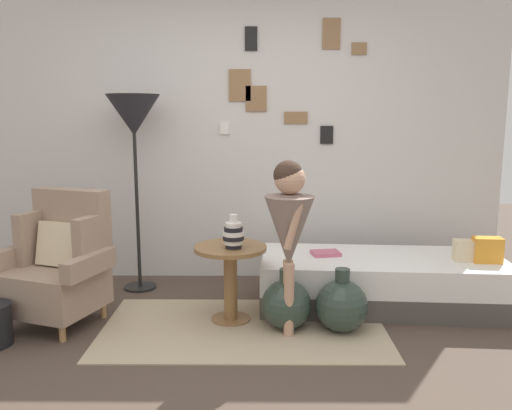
{
  "coord_description": "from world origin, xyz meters",
  "views": [
    {
      "loc": [
        0.17,
        -2.86,
        1.51
      ],
      "look_at": [
        0.15,
        0.95,
        0.85
      ],
      "focal_mm": 36.54,
      "sensor_mm": 36.0,
      "label": 1
    }
  ],
  "objects_px": {
    "armchair": "(60,264)",
    "person_child": "(289,223)",
    "vase_striped": "(233,235)",
    "daybed": "(382,281)",
    "book_on_daybed": "(326,253)",
    "demijohn_far": "(342,305)",
    "floor_lamp": "(134,121)",
    "side_table": "(230,268)",
    "demijohn_near": "(286,304)"
  },
  "relations": [
    {
      "from": "vase_striped",
      "to": "demijohn_near",
      "type": "distance_m",
      "value": 0.62
    },
    {
      "from": "demijohn_far",
      "to": "book_on_daybed",
      "type": "bearing_deg",
      "value": 94.71
    },
    {
      "from": "armchair",
      "to": "vase_striped",
      "type": "xyz_separation_m",
      "value": [
        1.27,
        -0.04,
        0.23
      ]
    },
    {
      "from": "daybed",
      "to": "demijohn_far",
      "type": "bearing_deg",
      "value": -128.29
    },
    {
      "from": "demijohn_far",
      "to": "vase_striped",
      "type": "bearing_deg",
      "value": 170.56
    },
    {
      "from": "floor_lamp",
      "to": "armchair",
      "type": "bearing_deg",
      "value": -118.21
    },
    {
      "from": "demijohn_near",
      "to": "demijohn_far",
      "type": "distance_m",
      "value": 0.39
    },
    {
      "from": "daybed",
      "to": "person_child",
      "type": "xyz_separation_m",
      "value": [
        -0.78,
        -0.55,
        0.59
      ]
    },
    {
      "from": "floor_lamp",
      "to": "side_table",
      "type": "bearing_deg",
      "value": -41.12
    },
    {
      "from": "demijohn_near",
      "to": "vase_striped",
      "type": "bearing_deg",
      "value": 167.26
    },
    {
      "from": "book_on_daybed",
      "to": "armchair",
      "type": "bearing_deg",
      "value": -168.78
    },
    {
      "from": "daybed",
      "to": "book_on_daybed",
      "type": "relative_size",
      "value": 8.86
    },
    {
      "from": "book_on_daybed",
      "to": "demijohn_far",
      "type": "bearing_deg",
      "value": -85.29
    },
    {
      "from": "person_child",
      "to": "demijohn_near",
      "type": "height_order",
      "value": "person_child"
    },
    {
      "from": "floor_lamp",
      "to": "book_on_daybed",
      "type": "distance_m",
      "value": 1.93
    },
    {
      "from": "side_table",
      "to": "floor_lamp",
      "type": "height_order",
      "value": "floor_lamp"
    },
    {
      "from": "daybed",
      "to": "person_child",
      "type": "bearing_deg",
      "value": -144.81
    },
    {
      "from": "book_on_daybed",
      "to": "floor_lamp",
      "type": "bearing_deg",
      "value": 167.39
    },
    {
      "from": "daybed",
      "to": "demijohn_far",
      "type": "height_order",
      "value": "demijohn_far"
    },
    {
      "from": "vase_striped",
      "to": "demijohn_far",
      "type": "relative_size",
      "value": 0.54
    },
    {
      "from": "vase_striped",
      "to": "person_child",
      "type": "xyz_separation_m",
      "value": [
        0.39,
        -0.17,
        0.12
      ]
    },
    {
      "from": "armchair",
      "to": "daybed",
      "type": "distance_m",
      "value": 2.47
    },
    {
      "from": "armchair",
      "to": "vase_striped",
      "type": "height_order",
      "value": "armchair"
    },
    {
      "from": "daybed",
      "to": "demijohn_far",
      "type": "xyz_separation_m",
      "value": [
        -0.4,
        -0.5,
        -0.01
      ]
    },
    {
      "from": "demijohn_far",
      "to": "side_table",
      "type": "bearing_deg",
      "value": 166.87
    },
    {
      "from": "side_table",
      "to": "person_child",
      "type": "xyz_separation_m",
      "value": [
        0.41,
        -0.23,
        0.39
      ]
    },
    {
      "from": "armchair",
      "to": "vase_striped",
      "type": "relative_size",
      "value": 3.94
    },
    {
      "from": "daybed",
      "to": "demijohn_near",
      "type": "distance_m",
      "value": 0.91
    },
    {
      "from": "daybed",
      "to": "floor_lamp",
      "type": "relative_size",
      "value": 1.16
    },
    {
      "from": "armchair",
      "to": "side_table",
      "type": "bearing_deg",
      "value": 0.67
    },
    {
      "from": "armchair",
      "to": "person_child",
      "type": "xyz_separation_m",
      "value": [
        1.66,
        -0.21,
        0.35
      ]
    },
    {
      "from": "person_child",
      "to": "armchair",
      "type": "bearing_deg",
      "value": 172.66
    },
    {
      "from": "vase_striped",
      "to": "armchair",
      "type": "bearing_deg",
      "value": 178.07
    },
    {
      "from": "book_on_daybed",
      "to": "demijohn_near",
      "type": "height_order",
      "value": "demijohn_near"
    },
    {
      "from": "side_table",
      "to": "demijohn_far",
      "type": "distance_m",
      "value": 0.84
    },
    {
      "from": "daybed",
      "to": "person_child",
      "type": "relative_size",
      "value": 1.6
    },
    {
      "from": "armchair",
      "to": "floor_lamp",
      "type": "relative_size",
      "value": 0.58
    },
    {
      "from": "side_table",
      "to": "floor_lamp",
      "type": "distance_m",
      "value": 1.54
    },
    {
      "from": "demijohn_far",
      "to": "daybed",
      "type": "bearing_deg",
      "value": 51.71
    },
    {
      "from": "daybed",
      "to": "side_table",
      "type": "bearing_deg",
      "value": -164.98
    },
    {
      "from": "armchair",
      "to": "side_table",
      "type": "xyz_separation_m",
      "value": [
        1.24,
        0.01,
        -0.04
      ]
    },
    {
      "from": "armchair",
      "to": "demijohn_near",
      "type": "height_order",
      "value": "armchair"
    },
    {
      "from": "side_table",
      "to": "demijohn_far",
      "type": "height_order",
      "value": "side_table"
    },
    {
      "from": "side_table",
      "to": "person_child",
      "type": "height_order",
      "value": "person_child"
    },
    {
      "from": "book_on_daybed",
      "to": "demijohn_far",
      "type": "distance_m",
      "value": 0.61
    },
    {
      "from": "person_child",
      "to": "floor_lamp",
      "type": "bearing_deg",
      "value": 142.49
    },
    {
      "from": "vase_striped",
      "to": "floor_lamp",
      "type": "relative_size",
      "value": 0.15
    },
    {
      "from": "demijohn_near",
      "to": "daybed",
      "type": "bearing_deg",
      "value": 30.47
    },
    {
      "from": "armchair",
      "to": "person_child",
      "type": "height_order",
      "value": "person_child"
    },
    {
      "from": "vase_striped",
      "to": "floor_lamp",
      "type": "distance_m",
      "value": 1.42
    }
  ]
}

